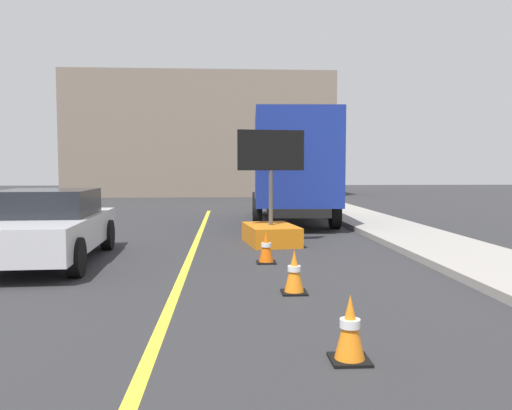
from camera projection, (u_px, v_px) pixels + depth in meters
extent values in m
cube|color=yellow|center=(133.00, 398.00, 3.94)|extent=(0.14, 36.00, 0.01)
cube|color=orange|center=(271.00, 234.00, 12.17)|extent=(1.34, 1.93, 0.45)
cylinder|color=#4C4C4C|center=(271.00, 198.00, 12.11)|extent=(0.10, 0.10, 1.30)
cube|color=black|center=(271.00, 150.00, 12.03)|extent=(1.60, 0.30, 0.95)
sphere|color=yellow|center=(293.00, 150.00, 12.18)|extent=(0.09, 0.09, 0.09)
sphere|color=yellow|center=(281.00, 150.00, 12.13)|extent=(0.09, 0.09, 0.09)
sphere|color=yellow|center=(268.00, 150.00, 12.07)|extent=(0.09, 0.09, 0.09)
sphere|color=yellow|center=(256.00, 150.00, 12.01)|extent=(0.09, 0.09, 0.09)
sphere|color=yellow|center=(249.00, 142.00, 11.96)|extent=(0.09, 0.09, 0.09)
sphere|color=yellow|center=(249.00, 158.00, 11.99)|extent=(0.09, 0.09, 0.09)
cube|color=black|center=(291.00, 205.00, 17.35)|extent=(2.05, 7.20, 0.25)
cube|color=silver|center=(286.00, 173.00, 19.84)|extent=(2.52, 2.11, 1.90)
cube|color=navy|center=(294.00, 159.00, 16.16)|extent=(2.66, 4.96, 2.82)
cylinder|color=black|center=(256.00, 204.00, 19.77)|extent=(0.33, 0.91, 0.90)
cylinder|color=black|center=(316.00, 204.00, 19.79)|extent=(0.33, 0.91, 0.90)
cylinder|color=black|center=(257.00, 214.00, 15.22)|extent=(0.33, 0.91, 0.90)
cylinder|color=black|center=(335.00, 214.00, 15.24)|extent=(0.33, 0.91, 0.90)
cube|color=silver|center=(44.00, 232.00, 9.69)|extent=(2.13, 4.51, 0.60)
cube|color=black|center=(47.00, 203.00, 9.87)|extent=(1.78, 2.07, 0.50)
cylinder|color=black|center=(76.00, 257.00, 8.37)|extent=(0.25, 0.67, 0.66)
cylinder|color=black|center=(107.00, 235.00, 11.25)|extent=(0.25, 0.67, 0.66)
cylinder|color=black|center=(21.00, 236.00, 11.05)|extent=(0.25, 0.67, 0.66)
cylinder|color=gray|center=(322.00, 155.00, 25.41)|extent=(0.18, 0.18, 5.00)
cube|color=#0F6033|center=(294.00, 121.00, 25.18)|extent=(2.60, 0.11, 1.30)
cube|color=white|center=(294.00, 121.00, 25.22)|extent=(1.82, 0.04, 0.18)
cube|color=gray|center=(202.00, 138.00, 36.07)|extent=(17.51, 8.00, 8.06)
cube|color=black|center=(350.00, 360.00, 4.71)|extent=(0.36, 0.36, 0.03)
cone|color=orange|center=(350.00, 326.00, 4.69)|extent=(0.28, 0.28, 0.60)
cylinder|color=white|center=(350.00, 323.00, 4.69)|extent=(0.19, 0.19, 0.08)
cube|color=black|center=(294.00, 292.00, 7.29)|extent=(0.36, 0.36, 0.03)
cone|color=orange|center=(294.00, 271.00, 7.27)|extent=(0.28, 0.28, 0.60)
cylinder|color=white|center=(294.00, 269.00, 7.27)|extent=(0.19, 0.19, 0.08)
cube|color=black|center=(266.00, 262.00, 9.66)|extent=(0.36, 0.36, 0.03)
cone|color=#EA5B0C|center=(266.00, 246.00, 9.64)|extent=(0.28, 0.28, 0.58)
cylinder|color=white|center=(266.00, 245.00, 9.63)|extent=(0.19, 0.19, 0.08)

